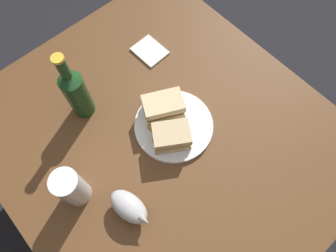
% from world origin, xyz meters
% --- Properties ---
extents(ground_plane, '(6.00, 6.00, 0.00)m').
position_xyz_m(ground_plane, '(0.00, 0.00, 0.00)').
color(ground_plane, black).
extents(dining_table, '(1.08, 0.96, 0.70)m').
position_xyz_m(dining_table, '(0.00, 0.00, 0.35)').
color(dining_table, brown).
rests_on(dining_table, ground).
extents(plate, '(0.24, 0.24, 0.02)m').
position_xyz_m(plate, '(-0.01, -0.04, 0.71)').
color(plate, white).
rests_on(plate, dining_table).
extents(sandwich_half_left, '(0.12, 0.14, 0.07)m').
position_xyz_m(sandwich_half_left, '(0.05, -0.05, 0.75)').
color(sandwich_half_left, beige).
rests_on(sandwich_half_left, plate).
extents(sandwich_half_right, '(0.12, 0.13, 0.07)m').
position_xyz_m(sandwich_half_right, '(-0.04, -0.00, 0.75)').
color(sandwich_half_right, '#CCB284').
rests_on(sandwich_half_right, plate).
extents(potato_wedge_front, '(0.05, 0.04, 0.02)m').
position_xyz_m(potato_wedge_front, '(0.06, -0.02, 0.73)').
color(potato_wedge_front, gold).
rests_on(potato_wedge_front, plate).
extents(potato_wedge_middle, '(0.02, 0.04, 0.02)m').
position_xyz_m(potato_wedge_middle, '(0.03, 0.01, 0.73)').
color(potato_wedge_middle, '#B77F33').
rests_on(potato_wedge_middle, plate).
extents(potato_wedge_back, '(0.04, 0.05, 0.02)m').
position_xyz_m(potato_wedge_back, '(-0.00, 0.02, 0.72)').
color(potato_wedge_back, gold).
rests_on(potato_wedge_back, plate).
extents(pint_glass, '(0.07, 0.07, 0.15)m').
position_xyz_m(pint_glass, '(0.02, 0.30, 0.77)').
color(pint_glass, white).
rests_on(pint_glass, dining_table).
extents(gravy_boat, '(0.14, 0.09, 0.07)m').
position_xyz_m(gravy_boat, '(-0.11, 0.22, 0.74)').
color(gravy_boat, '#B7B7BC').
rests_on(gravy_boat, dining_table).
extents(cider_bottle, '(0.07, 0.07, 0.27)m').
position_xyz_m(cider_bottle, '(0.23, 0.13, 0.81)').
color(cider_bottle, '#19421E').
rests_on(cider_bottle, dining_table).
extents(napkin, '(0.11, 0.09, 0.01)m').
position_xyz_m(napkin, '(0.26, -0.17, 0.71)').
color(napkin, white).
rests_on(napkin, dining_table).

